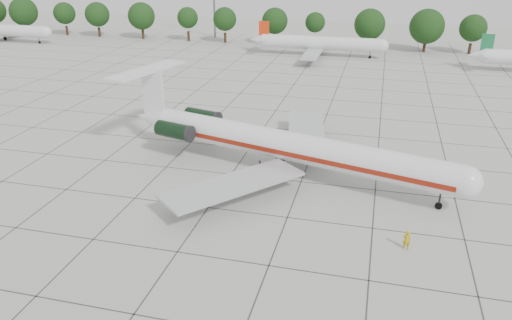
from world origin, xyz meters
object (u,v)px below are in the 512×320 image
Objects in this scene: ground_crew at (407,240)px; bg_airliner_a at (0,30)px; main_airliner at (276,143)px; bg_airliner_c at (320,43)px.

ground_crew is 126.06m from bg_airliner_a.
main_airliner is 64.43m from bg_airliner_c.
main_airliner is 19.29m from ground_crew.
ground_crew is 79.13m from bg_airliner_c.
ground_crew is 0.06× the size of bg_airliner_a.
bg_airliner_a is at bearing 159.79° from main_airliner.
main_airliner reaches higher than ground_crew.
bg_airliner_a is at bearing -37.31° from ground_crew.
ground_crew is (14.21, -12.78, -2.58)m from main_airliner.
ground_crew is 0.06× the size of bg_airliner_c.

